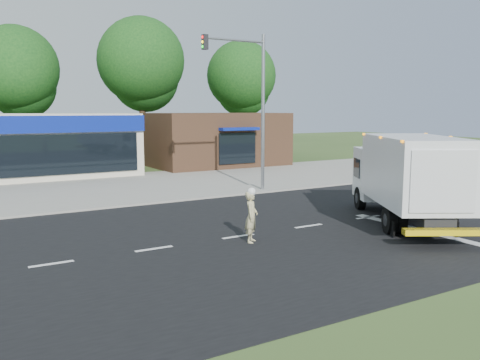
# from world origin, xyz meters

# --- Properties ---
(ground) EXTENTS (120.00, 120.00, 0.00)m
(ground) POSITION_xyz_m (0.00, 0.00, 0.00)
(ground) COLOR #385123
(ground) RESTS_ON ground
(road_asphalt) EXTENTS (60.00, 14.00, 0.02)m
(road_asphalt) POSITION_xyz_m (0.00, 0.00, 0.00)
(road_asphalt) COLOR black
(road_asphalt) RESTS_ON ground
(sidewalk) EXTENTS (60.00, 2.40, 0.12)m
(sidewalk) POSITION_xyz_m (0.00, 8.20, 0.06)
(sidewalk) COLOR gray
(sidewalk) RESTS_ON ground
(parking_apron) EXTENTS (60.00, 9.00, 0.02)m
(parking_apron) POSITION_xyz_m (0.00, 14.00, 0.01)
(parking_apron) COLOR gray
(parking_apron) RESTS_ON ground
(lane_markings) EXTENTS (55.20, 7.00, 0.01)m
(lane_markings) POSITION_xyz_m (1.35, -1.35, 0.02)
(lane_markings) COLOR silver
(lane_markings) RESTS_ON road_asphalt
(ems_box_truck) EXTENTS (5.77, 7.63, 3.32)m
(ems_box_truck) POSITION_xyz_m (3.33, -1.50, 1.92)
(ems_box_truck) COLOR black
(ems_box_truck) RESTS_ON ground
(emergency_worker) EXTENTS (0.71, 0.72, 1.79)m
(emergency_worker) POSITION_xyz_m (-3.00, -0.83, 0.88)
(emergency_worker) COLOR #C1B681
(emergency_worker) RESTS_ON ground
(brown_storefront) EXTENTS (10.00, 6.70, 4.00)m
(brown_storefront) POSITION_xyz_m (7.00, 19.98, 2.00)
(brown_storefront) COLOR #382316
(brown_storefront) RESTS_ON ground
(traffic_signal_pole) EXTENTS (3.51, 0.25, 8.00)m
(traffic_signal_pole) POSITION_xyz_m (2.35, 7.60, 4.92)
(traffic_signal_pole) COLOR gray
(traffic_signal_pole) RESTS_ON ground
(background_trees) EXTENTS (36.77, 7.39, 12.10)m
(background_trees) POSITION_xyz_m (-0.85, 28.16, 7.38)
(background_trees) COLOR #332114
(background_trees) RESTS_ON ground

